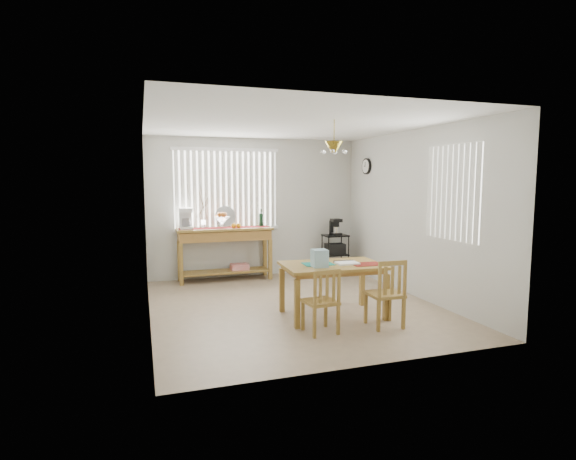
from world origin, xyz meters
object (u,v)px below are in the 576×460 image
object	(u,v)px
cart_items	(335,227)
chair_left	(322,302)
sideboard	(225,241)
wire_cart	(335,250)
dining_table	(333,270)
chair_right	(386,294)

from	to	relation	value
cart_items	chair_left	xyz separation A→B (m)	(-1.56, -3.11, -0.53)
sideboard	wire_cart	size ratio (longest dim) A/B	2.23
sideboard	cart_items	xyz separation A→B (m)	(2.12, -0.11, 0.19)
dining_table	chair_left	size ratio (longest dim) A/B	1.72
sideboard	chair_right	world-z (taller)	sideboard
cart_items	dining_table	world-z (taller)	cart_items
dining_table	chair_right	xyz separation A→B (m)	(0.44, -0.64, -0.21)
chair_left	chair_right	bearing A→B (deg)	-2.41
wire_cart	dining_table	size ratio (longest dim) A/B	0.56
cart_items	dining_table	bearing A→B (deg)	-114.77
cart_items	wire_cart	bearing A→B (deg)	-90.00
sideboard	wire_cart	bearing A→B (deg)	-3.19
chair_left	chair_right	distance (m)	0.85
wire_cart	chair_left	bearing A→B (deg)	-116.69
chair_right	chair_left	bearing A→B (deg)	177.59
sideboard	dining_table	size ratio (longest dim) A/B	1.26
chair_left	chair_right	xyz separation A→B (m)	(0.85, -0.04, 0.03)
dining_table	chair_left	world-z (taller)	chair_left
cart_items	dining_table	xyz separation A→B (m)	(-1.16, -2.51, -0.29)
wire_cart	chair_right	bearing A→B (deg)	-102.79
wire_cart	chair_right	distance (m)	3.21
cart_items	chair_right	bearing A→B (deg)	-102.76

